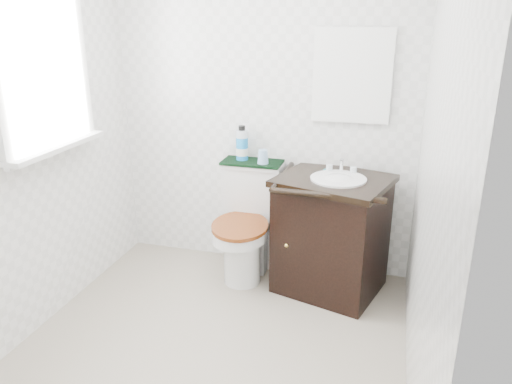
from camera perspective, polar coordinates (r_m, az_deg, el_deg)
The scene contains 14 objects.
floor at distance 3.04m, azimuth -5.43°, elevation -17.63°, with size 2.40×2.40×0.00m, color #A79D87.
wall_back at distance 3.62m, azimuth 0.81°, elevation 9.52°, with size 2.40×2.40×0.00m, color white.
wall_front at distance 1.53m, azimuth -23.28°, elevation -6.71°, with size 2.40×2.40×0.00m, color white.
wall_left at distance 3.08m, azimuth -25.78°, elevation 5.77°, with size 2.40×2.40×0.00m, color white.
wall_right at distance 2.34m, azimuth 19.64°, elevation 2.69°, with size 2.40×2.40×0.00m, color white.
window at distance 3.20m, azimuth -23.37°, elevation 12.97°, with size 0.02×0.70×0.90m, color white.
mirror at distance 3.45m, azimuth 10.92°, elevation 12.88°, with size 0.50×0.02×0.60m, color silver.
toilet at distance 3.66m, azimuth -0.95°, elevation -4.15°, with size 0.45×0.66×0.82m.
vanity at distance 3.46m, azimuth 8.62°, elevation -4.51°, with size 0.84×0.77×0.92m.
trash_bin at distance 3.82m, azimuth 2.41°, elevation -6.47°, with size 0.25×0.22×0.30m.
towel at distance 3.61m, azimuth -0.44°, elevation 3.42°, with size 0.43×0.22×0.02m, color black.
mouthwash_bottle at distance 3.62m, azimuth -1.61°, elevation 5.48°, with size 0.09×0.09×0.25m.
cup at distance 3.54m, azimuth 0.81°, elevation 4.06°, with size 0.08×0.08×0.10m, color #89B5E0.
soap_bar at distance 3.46m, azimuth 8.25°, elevation 2.54°, with size 0.07×0.05×0.02m, color #17676E.
Camera 1 is at (0.91, -2.24, 1.84)m, focal length 35.00 mm.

